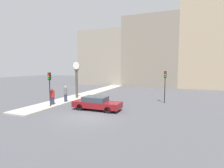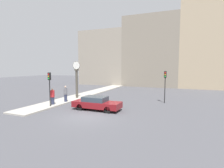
{
  "view_description": "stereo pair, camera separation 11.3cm",
  "coord_description": "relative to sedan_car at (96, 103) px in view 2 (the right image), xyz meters",
  "views": [
    {
      "loc": [
        7.11,
        -12.31,
        4.07
      ],
      "look_at": [
        -0.43,
        6.58,
        2.12
      ],
      "focal_mm": 28.0,
      "sensor_mm": 36.0,
      "label": 1
    },
    {
      "loc": [
        7.21,
        -12.27,
        4.07
      ],
      "look_at": [
        -0.43,
        6.58,
        2.12
      ],
      "focal_mm": 28.0,
      "sensor_mm": 36.0,
      "label": 2
    }
  ],
  "objects": [
    {
      "name": "sidewalk_corner",
      "position": [
        -5.63,
        8.99,
        -0.59
      ],
      "size": [
        2.54,
        26.79,
        0.14
      ],
      "primitive_type": "cube",
      "color": "#A39E93",
      "rests_on": "ground_plane"
    },
    {
      "name": "ground_plane",
      "position": [
        0.35,
        -2.41,
        -0.66
      ],
      "size": [
        120.0,
        120.0,
        0.0
      ],
      "primitive_type": "plane",
      "color": "#47474C"
    },
    {
      "name": "pedestrian_red_top",
      "position": [
        -5.19,
        -0.08,
        0.32
      ],
      "size": [
        0.43,
        0.43,
        1.71
      ],
      "color": "#2D334C",
      "rests_on": "sidewalk_corner"
    },
    {
      "name": "street_clock",
      "position": [
        -5.04,
        4.31,
        1.87
      ],
      "size": [
        1.05,
        0.39,
        4.7
      ],
      "color": "#4C473D",
      "rests_on": "sidewalk_corner"
    },
    {
      "name": "traffic_light_near",
      "position": [
        -4.83,
        -0.86,
        1.94
      ],
      "size": [
        0.26,
        0.24,
        3.41
      ],
      "color": "black",
      "rests_on": "sidewalk_corner"
    },
    {
      "name": "pedestrian_grey_jacket",
      "position": [
        -4.84,
        1.69,
        0.39
      ],
      "size": [
        0.39,
        0.39,
        1.82
      ],
      "color": "#2D334C",
      "rests_on": "sidewalk_corner"
    },
    {
      "name": "traffic_light_far",
      "position": [
        5.73,
        5.91,
        1.95
      ],
      "size": [
        0.26,
        0.24,
        3.64
      ],
      "color": "black",
      "rests_on": "ground_plane"
    },
    {
      "name": "building_row",
      "position": [
        1.35,
        23.37,
        6.73
      ],
      "size": [
        31.61,
        5.0,
        16.74
      ],
      "color": "gray",
      "rests_on": "ground_plane"
    },
    {
      "name": "sedan_car",
      "position": [
        0.0,
        0.0,
        0.0
      ],
      "size": [
        4.63,
        1.72,
        1.29
      ],
      "color": "maroon",
      "rests_on": "ground_plane"
    }
  ]
}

